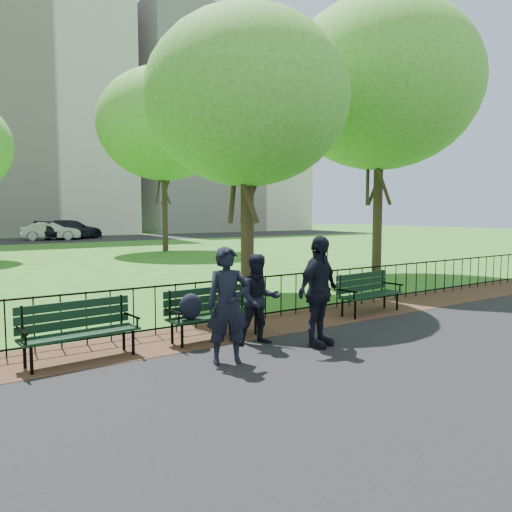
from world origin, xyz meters
TOP-DOWN VIEW (x-y plane):
  - ground at (0.00, 0.00)m, footprint 120.00×120.00m
  - asphalt_path at (0.00, -3.40)m, footprint 60.00×9.20m
  - dirt_strip at (0.00, 1.50)m, footprint 60.00×1.60m
  - iron_fence at (0.00, 2.00)m, footprint 24.06×0.06m
  - apartment_east at (26.00, 48.00)m, footprint 20.00×15.00m
  - park_bench_main at (-0.51, 1.14)m, footprint 1.72×0.60m
  - park_bench_left_a at (-2.54, 1.22)m, footprint 1.72×0.65m
  - park_bench_right_a at (3.55, 1.24)m, footprint 1.72×0.67m
  - tree_near_e at (2.72, 4.66)m, footprint 5.23×5.23m
  - tree_mid_e at (8.74, 5.63)m, footprint 6.66×6.66m
  - tree_far_e at (7.10, 19.58)m, footprint 7.19×7.19m
  - person_left at (-0.79, -0.12)m, footprint 0.72×0.59m
  - person_mid at (0.17, 0.46)m, footprint 0.81×0.58m
  - person_right at (0.89, -0.19)m, footprint 1.14×0.73m
  - sedan_silver at (4.34, 34.68)m, footprint 4.55×2.64m
  - sedan_dark at (5.99, 35.44)m, footprint 5.73×3.84m

SIDE VIEW (x-z plane):
  - ground at x=0.00m, z-range 0.00..0.00m
  - asphalt_path at x=0.00m, z-range 0.00..0.01m
  - dirt_strip at x=0.00m, z-range 0.01..0.02m
  - iron_fence at x=0.00m, z-range 0.00..1.00m
  - park_bench_right_a at x=3.55m, z-range 0.07..1.02m
  - park_bench_left_a at x=-2.54m, z-range 0.07..1.03m
  - park_bench_main at x=-0.51m, z-range 0.12..1.08m
  - sedan_silver at x=4.34m, z-range 0.01..1.43m
  - person_mid at x=0.17m, z-range 0.01..1.51m
  - sedan_dark at x=5.99m, z-range 0.01..1.55m
  - person_left at x=-0.79m, z-range 0.01..1.70m
  - person_right at x=0.89m, z-range 0.01..1.82m
  - tree_near_e at x=2.72m, z-range 1.41..8.71m
  - tree_mid_e at x=8.74m, z-range 1.80..11.08m
  - tree_far_e at x=7.10m, z-range 1.95..11.97m
  - apartment_east at x=26.00m, z-range 0.00..24.00m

